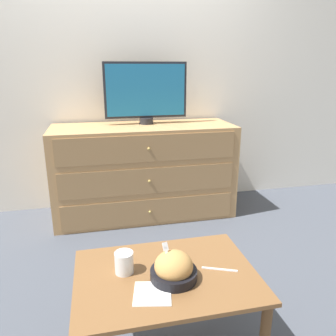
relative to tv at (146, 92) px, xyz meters
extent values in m
plane|color=#474C56|center=(-0.16, 0.23, -1.12)|extent=(12.00, 12.00, 0.00)
cube|color=white|center=(-0.16, 0.25, 0.18)|extent=(12.00, 0.05, 2.60)
cube|color=tan|center=(-0.04, -0.09, -0.70)|extent=(1.60, 0.57, 0.83)
cube|color=#A1794C|center=(-0.04, -0.38, -0.98)|extent=(1.47, 0.01, 0.22)
sphere|color=tan|center=(-0.04, -0.38, -0.98)|extent=(0.02, 0.02, 0.02)
cube|color=#A1794C|center=(-0.04, -0.38, -0.70)|extent=(1.47, 0.01, 0.22)
sphere|color=tan|center=(-0.04, -0.38, -0.70)|extent=(0.02, 0.02, 0.02)
cube|color=#A1794C|center=(-0.04, -0.38, -0.42)|extent=(1.47, 0.01, 0.22)
sphere|color=tan|center=(-0.04, -0.38, -0.42)|extent=(0.02, 0.02, 0.02)
cylinder|color=#232328|center=(0.00, 0.00, -0.26)|extent=(0.12, 0.12, 0.06)
cube|color=#232328|center=(0.00, 0.00, 0.01)|extent=(0.73, 0.04, 0.48)
cube|color=#1E6B9E|center=(0.00, -0.02, 0.01)|extent=(0.69, 0.01, 0.44)
cube|color=brown|center=(-0.18, -1.69, -0.68)|extent=(0.80, 0.57, 0.02)
cylinder|color=brown|center=(-0.55, -1.44, -0.91)|extent=(0.04, 0.04, 0.42)
cylinder|color=brown|center=(0.18, -1.44, -0.91)|extent=(0.04, 0.04, 0.42)
cylinder|color=black|center=(-0.16, -1.73, -0.65)|extent=(0.20, 0.20, 0.04)
ellipsoid|color=tan|center=(-0.16, -1.73, -0.61)|extent=(0.17, 0.17, 0.13)
cube|color=white|center=(-0.18, -1.74, -0.59)|extent=(0.03, 0.07, 0.13)
cube|color=white|center=(-0.19, -1.71, -0.53)|extent=(0.03, 0.02, 0.03)
cylinder|color=beige|center=(-0.36, -1.64, -0.64)|extent=(0.08, 0.08, 0.06)
cylinder|color=white|center=(-0.36, -1.64, -0.63)|extent=(0.08, 0.08, 0.10)
cube|color=white|center=(-0.27, -1.81, -0.67)|extent=(0.18, 0.18, 0.00)
cube|color=white|center=(0.06, -1.72, -0.67)|extent=(0.15, 0.07, 0.01)
camera|label=1|loc=(-0.45, -2.92, 0.21)|focal=35.00mm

